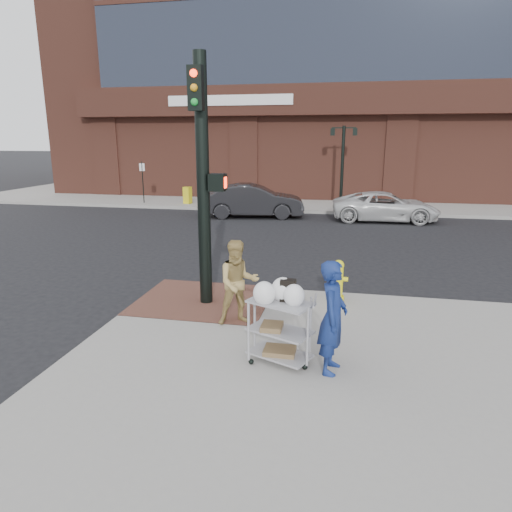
% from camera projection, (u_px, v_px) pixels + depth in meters
% --- Properties ---
extents(ground, '(220.00, 220.00, 0.00)m').
position_uv_depth(ground, '(219.00, 325.00, 8.96)').
color(ground, black).
rests_on(ground, ground).
extents(sidewalk_far, '(65.00, 36.00, 0.15)m').
position_uv_depth(sidewalk_far, '(476.00, 182.00, 36.91)').
color(sidewalk_far, gray).
rests_on(sidewalk_far, ground).
extents(brick_curb_ramp, '(2.80, 2.40, 0.01)m').
position_uv_depth(brick_curb_ramp, '(204.00, 300.00, 9.89)').
color(brick_curb_ramp, brown).
rests_on(brick_curb_ramp, sidewalk_near).
extents(lamp_post, '(1.32, 0.22, 4.00)m').
position_uv_depth(lamp_post, '(343.00, 157.00, 23.10)').
color(lamp_post, black).
rests_on(lamp_post, sidewalk_far).
extents(parking_sign, '(0.05, 0.05, 2.20)m').
position_uv_depth(parking_sign, '(143.00, 182.00, 24.51)').
color(parking_sign, black).
rests_on(parking_sign, sidewalk_far).
extents(traffic_signal_pole, '(0.61, 0.51, 5.00)m').
position_uv_depth(traffic_signal_pole, '(204.00, 176.00, 9.07)').
color(traffic_signal_pole, black).
rests_on(traffic_signal_pole, sidewalk_near).
extents(woman_blue, '(0.49, 0.67, 1.72)m').
position_uv_depth(woman_blue, '(333.00, 317.00, 6.69)').
color(woman_blue, navy).
rests_on(woman_blue, sidewalk_near).
extents(pedestrian_tan, '(0.96, 0.88, 1.61)m').
position_uv_depth(pedestrian_tan, '(238.00, 283.00, 8.45)').
color(pedestrian_tan, tan).
rests_on(pedestrian_tan, sidewalk_near).
extents(sedan_dark, '(4.80, 2.34, 1.52)m').
position_uv_depth(sedan_dark, '(253.00, 201.00, 20.97)').
color(sedan_dark, black).
rests_on(sedan_dark, ground).
extents(minivan_white, '(4.65, 2.27, 1.27)m').
position_uv_depth(minivan_white, '(386.00, 207.00, 20.00)').
color(minivan_white, silver).
rests_on(minivan_white, ground).
extents(utility_cart, '(1.09, 0.87, 1.34)m').
position_uv_depth(utility_cart, '(280.00, 325.00, 7.05)').
color(utility_cart, '#949499').
rests_on(utility_cart, sidewalk_near).
extents(fire_hydrant, '(0.42, 0.29, 0.89)m').
position_uv_depth(fire_hydrant, '(338.00, 279.00, 9.82)').
color(fire_hydrant, yellow).
rests_on(fire_hydrant, sidewalk_near).
extents(newsbox_yellow, '(0.44, 0.41, 0.88)m').
position_uv_depth(newsbox_yellow, '(188.00, 195.00, 24.36)').
color(newsbox_yellow, gold).
rests_on(newsbox_yellow, sidewalk_far).
extents(newsbox_blue, '(0.44, 0.41, 0.97)m').
position_uv_depth(newsbox_blue, '(216.00, 194.00, 24.44)').
color(newsbox_blue, '#1828A0').
rests_on(newsbox_blue, sidewalk_far).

